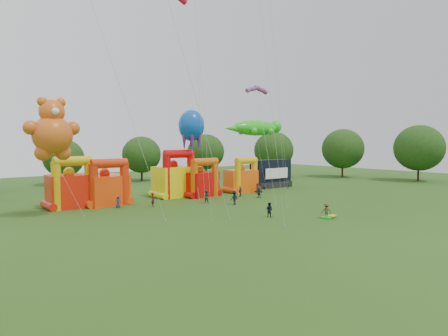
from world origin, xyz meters
TOP-DOWN VIEW (x-y plane):
  - ground at (0.00, 0.00)m, footprint 160.00×160.00m
  - tree_ring at (-1.14, 0.59)m, footprint 119.55×121.61m
  - bouncy_castle_0 at (-15.63, 28.51)m, footprint 5.58×4.60m
  - bouncy_castle_1 at (-11.13, 27.73)m, footprint 6.07×5.14m
  - bouncy_castle_2 at (0.30, 28.48)m, footprint 5.65×4.55m
  - bouncy_castle_3 at (3.69, 26.32)m, footprint 5.71×4.89m
  - bouncy_castle_4 at (12.13, 26.10)m, footprint 5.52×4.79m
  - stage_trailer at (21.06, 27.95)m, footprint 8.23×3.32m
  - teddy_bear_kite at (-19.08, 22.23)m, footprint 6.08×4.31m
  - gecko_kite at (16.64, 27.19)m, footprint 13.40×4.43m
  - octopus_kite at (2.34, 26.44)m, footprint 4.02×5.78m
  - parafoil_kites at (-7.19, 16.90)m, footprint 30.63×15.70m
  - diamond_kites at (1.81, 14.41)m, footprint 15.63×22.73m
  - folded_kite_bundle at (4.71, 2.97)m, footprint 2.20×1.52m
  - spectator_0 at (-10.85, 24.46)m, footprint 0.83×0.63m
  - spectator_1 at (-6.89, 22.36)m, footprint 0.71×0.81m
  - spectator_2 at (0.32, 20.29)m, footprint 1.12×1.14m
  - spectator_3 at (2.55, 16.88)m, footprint 1.28×0.80m
  - spectator_4 at (8.31, 22.16)m, footprint 1.02×0.74m
  - spectator_5 at (9.68, 19.38)m, footprint 0.81×1.68m
  - spectator_6 at (13.10, 23.20)m, footprint 1.00×0.82m
  - spectator_7 at (21.52, 24.05)m, footprint 0.62×0.68m
  - spectator_8 at (-0.04, 7.66)m, footprint 0.82×0.95m
  - spectator_9 at (4.36, 3.03)m, footprint 1.25×1.22m

SIDE VIEW (x-z plane):
  - ground at x=0.00m, z-range 0.00..0.00m
  - folded_kite_bundle at x=4.71m, z-range -0.02..0.29m
  - spectator_0 at x=-10.85m, z-range 0.00..1.52m
  - spectator_7 at x=21.52m, z-range 0.00..1.56m
  - spectator_4 at x=8.31m, z-range 0.00..1.60m
  - spectator_8 at x=-0.04m, z-range 0.00..1.68m
  - spectator_9 at x=4.36m, z-range 0.00..1.72m
  - spectator_5 at x=9.68m, z-range 0.00..1.74m
  - spectator_6 at x=13.10m, z-range 0.00..1.76m
  - spectator_2 at x=0.32m, z-range 0.00..1.85m
  - spectator_1 at x=-6.89m, z-range 0.00..1.87m
  - spectator_3 at x=2.55m, z-range 0.00..1.90m
  - bouncy_castle_4 at x=12.13m, z-range -0.70..5.23m
  - bouncy_castle_3 at x=3.69m, z-range -0.73..5.33m
  - bouncy_castle_1 at x=-11.13m, z-range -0.77..5.58m
  - stage_trailer at x=21.06m, z-range -0.10..5.13m
  - bouncy_castle_0 at x=-15.63m, z-range -0.82..5.94m
  - bouncy_castle_2 at x=0.30m, z-range -0.90..6.46m
  - tree_ring at x=-1.14m, z-range 0.22..12.30m
  - teddy_bear_kite at x=-19.08m, z-range 1.67..15.31m
  - octopus_kite at x=2.34m, z-range 1.79..15.37m
  - gecko_kite at x=16.64m, z-range 3.66..16.14m
  - parafoil_kites at x=-7.19m, z-range -2.38..28.85m
  - diamond_kites at x=1.81m, z-range -4.50..36.03m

